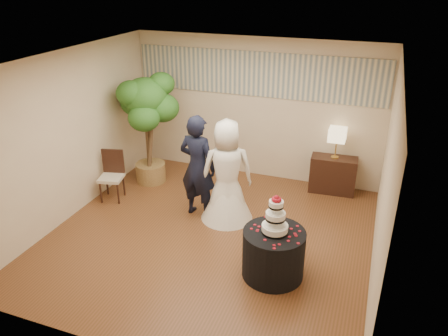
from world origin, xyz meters
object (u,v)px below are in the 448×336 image
at_px(bride, 227,171).
at_px(console, 333,175).
at_px(table_lamp, 336,143).
at_px(cake_table, 273,253).
at_px(ficus_tree, 147,129).
at_px(groom, 198,167).
at_px(side_chair, 111,177).
at_px(wedding_cake, 276,214).

height_order(bride, console, bride).
xyz_separation_m(console, table_lamp, (0.00, 0.00, 0.65)).
distance_m(cake_table, ficus_tree, 3.76).
distance_m(groom, bride, 0.51).
height_order(cake_table, ficus_tree, ficus_tree).
xyz_separation_m(bride, side_chair, (-2.22, -0.11, -0.42)).
height_order(bride, wedding_cake, bride).
bearing_deg(cake_table, table_lamp, 81.10).
distance_m(bride, ficus_tree, 2.11).
height_order(groom, wedding_cake, groom).
distance_m(groom, console, 2.71).
xyz_separation_m(cake_table, ficus_tree, (-3.05, 2.05, 0.76)).
bearing_deg(bride, groom, -19.48).
bearing_deg(ficus_tree, side_chair, -107.65).
bearing_deg(bride, side_chair, -22.10).
bearing_deg(bride, cake_table, 107.73).
distance_m(cake_table, side_chair, 3.53).
height_order(groom, cake_table, groom).
bearing_deg(console, side_chair, -159.06).
xyz_separation_m(cake_table, wedding_cake, (0.00, 0.00, 0.63)).
distance_m(bride, side_chair, 2.26).
height_order(table_lamp, side_chair, table_lamp).
bearing_deg(cake_table, groom, 144.11).
relative_size(cake_table, wedding_cake, 1.53).
bearing_deg(wedding_cake, console, 81.10).
xyz_separation_m(wedding_cake, ficus_tree, (-3.05, 2.05, 0.13)).
distance_m(table_lamp, ficus_tree, 3.59).
bearing_deg(groom, side_chair, 9.36).
bearing_deg(bride, ficus_tree, -47.85).
relative_size(wedding_cake, side_chair, 0.61).
bearing_deg(side_chair, ficus_tree, 58.83).
distance_m(bride, wedding_cake, 1.67).
distance_m(console, table_lamp, 0.65).
bearing_deg(wedding_cake, cake_table, 0.00).
bearing_deg(wedding_cake, bride, 132.55).
relative_size(bride, console, 2.08).
height_order(cake_table, table_lamp, table_lamp).
bearing_deg(groom, bride, -167.26).
height_order(console, table_lamp, table_lamp).
relative_size(cake_table, side_chair, 0.93).
relative_size(groom, cake_table, 2.10).
height_order(wedding_cake, ficus_tree, ficus_tree).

